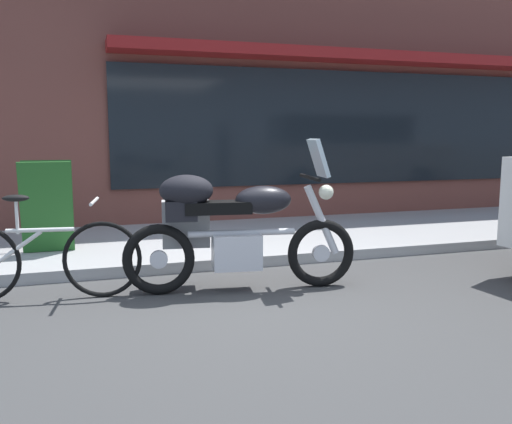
# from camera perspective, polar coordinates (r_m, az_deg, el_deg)

# --- Properties ---
(ground_plane) EXTENTS (80.00, 80.00, 0.00)m
(ground_plane) POSITION_cam_1_polar(r_m,az_deg,el_deg) (4.78, 0.85, -9.33)
(ground_plane) COLOR #3C3C3C
(storefront_building) EXTENTS (19.40, 0.90, 6.55)m
(storefront_building) POSITION_cam_1_polar(r_m,az_deg,el_deg) (11.05, 24.03, 16.64)
(storefront_building) COLOR brown
(storefront_building) RESTS_ON ground_plane
(touring_motorcycle) EXTENTS (2.15, 0.84, 1.40)m
(touring_motorcycle) POSITION_cam_1_polar(r_m,az_deg,el_deg) (4.98, -3.03, -1.47)
(touring_motorcycle) COLOR black
(touring_motorcycle) RESTS_ON ground_plane
(parked_bicycle) EXTENTS (1.69, 0.48, 0.93)m
(parked_bicycle) POSITION_cam_1_polar(r_m,az_deg,el_deg) (5.06, -21.68, -4.54)
(parked_bicycle) COLOR black
(parked_bicycle) RESTS_ON ground_plane
(sandwich_board_sign) EXTENTS (0.55, 0.43, 1.02)m
(sandwich_board_sign) POSITION_cam_1_polar(r_m,az_deg,el_deg) (6.53, -21.12, 0.56)
(sandwich_board_sign) COLOR #1E511E
(sandwich_board_sign) RESTS_ON sidewalk_curb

